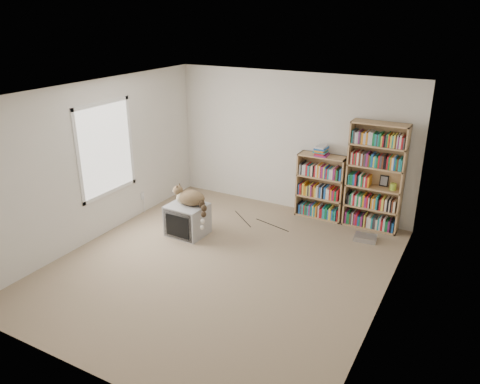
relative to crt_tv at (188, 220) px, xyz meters
The scene contains 17 objects.
floor 1.22m from the crt_tv, 31.97° to the right, with size 4.50×5.00×0.01m, color gray.
wall_back 2.34m from the crt_tv, 61.49° to the left, with size 4.50×0.02×2.50m, color silver.
wall_front 3.44m from the crt_tv, 72.06° to the right, with size 4.50×0.02×2.50m, color silver.
wall_left 1.71m from the crt_tv, 152.88° to the right, with size 0.02×5.00×2.50m, color silver.
wall_right 3.47m from the crt_tv, 10.98° to the right, with size 0.02×5.00×2.50m, color silver.
ceiling 2.54m from the crt_tv, 31.97° to the right, with size 4.50×5.00×0.02m, color white.
window 1.73m from the crt_tv, 160.51° to the right, with size 0.02×1.22×1.52m, color white.
crt_tv is the anchor object (origin of this frame).
cat 0.37m from the crt_tv, ahead, with size 0.73×0.50×0.55m.
bookcase_tall 3.16m from the crt_tv, 33.79° to the left, with size 0.91×0.30×1.82m.
bookcase_short 2.41m from the crt_tv, 46.02° to the left, with size 0.83×0.30×1.15m.
book_stack 2.54m from the crt_tv, 45.26° to the left, with size 0.21×0.27×0.18m, color red.
green_mug 3.40m from the crt_tv, 30.59° to the left, with size 0.10×0.10×0.11m, color #9FCB3A.
framed_print 3.31m from the crt_tv, 33.67° to the left, with size 0.14×0.01×0.18m, color black.
dvd_player 2.90m from the crt_tv, 24.05° to the left, with size 0.35×0.25×0.08m, color #ACACB1.
wall_outlet 1.27m from the crt_tv, 164.33° to the left, with size 0.01×0.08×0.13m, color silver.
floor_cables 1.54m from the crt_tv, 43.86° to the left, with size 1.20×0.70×0.01m, color black, non-canonical shape.
Camera 1 is at (3.09, -5.08, 3.48)m, focal length 35.00 mm.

